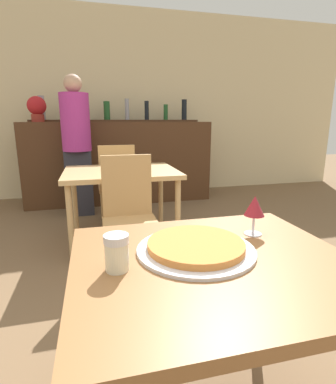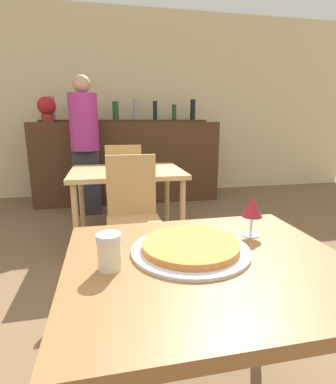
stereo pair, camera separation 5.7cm
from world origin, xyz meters
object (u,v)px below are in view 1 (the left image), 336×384
at_px(potted_plant, 37,108).
at_px(chair_far_side_front, 129,209).
at_px(chair_far_side_back, 117,181).
at_px(person_standing, 77,142).
at_px(pizza_tray, 196,247).
at_px(cheese_shaker, 117,252).
at_px(wine_glass, 255,207).

bearing_deg(potted_plant, chair_far_side_front, -67.08).
distance_m(chair_far_side_back, person_standing, 0.78).
distance_m(pizza_tray, cheese_shaker, 0.29).
xyz_separation_m(chair_far_side_front, cheese_shaker, (-0.19, -1.32, 0.27)).
bearing_deg(potted_plant, chair_far_side_back, -48.73).
relative_size(chair_far_side_front, pizza_tray, 2.21).
height_order(chair_far_side_front, person_standing, person_standing).
bearing_deg(chair_far_side_back, wine_glass, 99.15).
xyz_separation_m(chair_far_side_back, potted_plant, (-0.92, 1.05, 0.81)).
height_order(chair_far_side_back, pizza_tray, chair_far_side_back).
relative_size(pizza_tray, wine_glass, 2.60).
bearing_deg(cheese_shaker, chair_far_side_back, 85.64).
height_order(chair_far_side_back, person_standing, person_standing).
xyz_separation_m(chair_far_side_back, wine_glass, (0.37, -2.28, 0.32)).
xyz_separation_m(cheese_shaker, potted_plant, (-0.73, 3.49, 0.55)).
relative_size(cheese_shaker, person_standing, 0.07).
bearing_deg(wine_glass, chair_far_side_back, 99.15).
height_order(chair_far_side_front, cheese_shaker, chair_far_side_front).
distance_m(chair_far_side_front, pizza_tray, 1.28).
bearing_deg(chair_far_side_back, cheese_shaker, 85.64).
xyz_separation_m(chair_far_side_back, person_standing, (-0.42, 0.52, 0.40)).
relative_size(cheese_shaker, wine_glass, 0.72).
bearing_deg(chair_far_side_back, person_standing, -50.68).
distance_m(chair_far_side_front, wine_glass, 1.25).
bearing_deg(potted_plant, person_standing, -46.93).
height_order(pizza_tray, cheese_shaker, cheese_shaker).
distance_m(chair_far_side_back, cheese_shaker, 2.47).
relative_size(chair_far_side_front, person_standing, 0.54).
xyz_separation_m(chair_far_side_back, cheese_shaker, (-0.19, -2.44, 0.27)).
height_order(pizza_tray, wine_glass, wine_glass).
height_order(cheese_shaker, wine_glass, wine_glass).
height_order(wine_glass, potted_plant, potted_plant).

